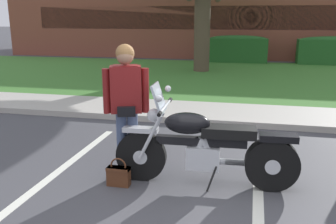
# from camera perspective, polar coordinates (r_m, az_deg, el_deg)

# --- Properties ---
(ground_plane) EXTENTS (140.00, 140.00, 0.00)m
(ground_plane) POSITION_cam_1_polar(r_m,az_deg,el_deg) (4.12, 7.63, -14.94)
(ground_plane) COLOR #424247
(curb_strip) EXTENTS (60.00, 0.20, 0.12)m
(curb_strip) POSITION_cam_1_polar(r_m,az_deg,el_deg) (7.11, 9.94, -1.67)
(curb_strip) COLOR #ADA89E
(curb_strip) RESTS_ON ground
(concrete_walk) EXTENTS (60.00, 1.50, 0.08)m
(concrete_walk) POSITION_cam_1_polar(r_m,az_deg,el_deg) (7.94, 10.24, -0.13)
(concrete_walk) COLOR #ADA89E
(concrete_walk) RESTS_ON ground
(grass_lawn) EXTENTS (60.00, 8.52, 0.06)m
(grass_lawn) POSITION_cam_1_polar(r_m,az_deg,el_deg) (12.85, 11.21, 5.36)
(grass_lawn) COLOR #3D752D
(grass_lawn) RESTS_ON ground
(stall_stripe_0) EXTENTS (0.18, 4.40, 0.01)m
(stall_stripe_0) POSITION_cam_1_polar(r_m,az_deg,el_deg) (4.93, -18.84, -10.41)
(stall_stripe_0) COLOR silver
(stall_stripe_0) RESTS_ON ground
(stall_stripe_1) EXTENTS (0.18, 4.40, 0.01)m
(stall_stripe_1) POSITION_cam_1_polar(r_m,az_deg,el_deg) (4.29, 13.85, -13.92)
(stall_stripe_1) COLOR silver
(stall_stripe_1) RESTS_ON ground
(motorcycle) EXTENTS (2.24, 0.82, 1.26)m
(motorcycle) POSITION_cam_1_polar(r_m,az_deg,el_deg) (4.49, 6.79, -5.47)
(motorcycle) COLOR black
(motorcycle) RESTS_ON ground
(rider_person) EXTENTS (0.55, 0.37, 1.70)m
(rider_person) POSITION_cam_1_polar(r_m,az_deg,el_deg) (4.62, -6.50, 1.61)
(rider_person) COLOR black
(rider_person) RESTS_ON ground
(handbag) EXTENTS (0.28, 0.13, 0.36)m
(handbag) POSITION_cam_1_polar(r_m,az_deg,el_deg) (4.60, -7.70, -9.60)
(handbag) COLOR #562D19
(handbag) RESTS_ON ground
(hedge_left) EXTENTS (2.62, 0.90, 1.24)m
(hedge_left) POSITION_cam_1_polar(r_m,az_deg,el_deg) (17.00, 10.75, 9.67)
(hedge_left) COLOR #235623
(hedge_left) RESTS_ON ground
(brick_building) EXTENTS (25.89, 9.64, 3.82)m
(brick_building) POSITION_cam_1_polar(r_m,az_deg,el_deg) (22.82, 12.94, 13.92)
(brick_building) COLOR brown
(brick_building) RESTS_ON ground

